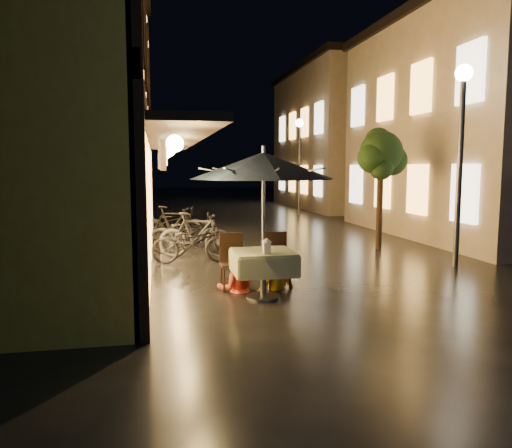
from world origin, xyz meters
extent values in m
plane|color=black|center=(0.00, 0.00, 0.00)|extent=(90.00, 90.00, 0.00)
cube|color=yellow|center=(-5.75, 4.00, 3.50)|extent=(4.50, 11.00, 7.00)
cube|color=black|center=(-3.47, 4.00, 3.30)|extent=(0.12, 11.00, 0.35)
cube|color=black|center=(-2.90, 4.00, 2.75)|extent=(1.20, 10.50, 0.12)
cube|color=#FFB14C|center=(-3.44, 0.50, 4.60)|extent=(0.10, 0.90, 1.50)
cube|color=#FFB14C|center=(-3.44, 3.00, 4.60)|extent=(0.10, 0.90, 1.50)
cube|color=#FFB14C|center=(-3.44, 5.50, 4.60)|extent=(0.10, 0.90, 1.50)
cube|color=#FFB14C|center=(-3.44, 8.00, 4.60)|extent=(0.10, 0.90, 1.50)
cube|color=#FFB14C|center=(-3.44, 0.50, 1.40)|extent=(0.10, 2.20, 2.40)
cube|color=#FFB14C|center=(-3.44, 4.00, 1.40)|extent=(0.10, 2.20, 2.40)
cube|color=#FFB14C|center=(-3.44, 7.50, 1.40)|extent=(0.10, 2.20, 2.40)
cube|color=#BCA490|center=(7.50, 6.50, 3.25)|extent=(7.00, 9.00, 6.50)
cube|color=black|center=(7.50, 6.50, 6.65)|extent=(7.30, 9.30, 0.30)
cube|color=#FFB14C|center=(3.95, 3.20, 1.50)|extent=(0.10, 1.00, 1.40)
cube|color=#FFB14C|center=(3.95, 3.20, 4.30)|extent=(0.10, 1.00, 1.40)
cube|color=#FFB14C|center=(3.95, 5.40, 1.50)|extent=(0.10, 1.00, 1.40)
cube|color=#FFB14C|center=(3.95, 5.40, 4.30)|extent=(0.10, 1.00, 1.40)
cube|color=#FFB14C|center=(3.95, 7.60, 1.50)|extent=(0.10, 1.00, 1.40)
cube|color=#FFB14C|center=(3.95, 7.60, 4.30)|extent=(0.10, 1.00, 1.40)
cube|color=#FFB14C|center=(3.95, 9.80, 1.50)|extent=(0.10, 1.00, 1.40)
cube|color=#FFB14C|center=(3.95, 9.80, 4.30)|extent=(0.10, 1.00, 1.40)
cube|color=#BCA490|center=(7.50, 18.00, 3.50)|extent=(7.00, 10.00, 7.00)
cube|color=black|center=(7.50, 18.00, 7.15)|extent=(7.30, 10.30, 0.30)
cube|color=#FFB14C|center=(3.95, 14.20, 1.50)|extent=(0.10, 1.00, 1.40)
cube|color=#FFB14C|center=(3.95, 14.20, 4.30)|extent=(0.10, 1.00, 1.40)
cube|color=#FFB14C|center=(3.95, 16.40, 1.50)|extent=(0.10, 1.00, 1.40)
cube|color=#FFB14C|center=(3.95, 16.40, 4.30)|extent=(0.10, 1.00, 1.40)
cube|color=#FFB14C|center=(3.95, 18.60, 1.50)|extent=(0.10, 1.00, 1.40)
cube|color=#FFB14C|center=(3.95, 18.60, 4.30)|extent=(0.10, 1.00, 1.40)
cube|color=#FFB14C|center=(3.95, 20.80, 1.50)|extent=(0.10, 1.00, 1.40)
cube|color=#FFB14C|center=(3.95, 20.80, 4.30)|extent=(0.10, 1.00, 1.40)
cylinder|color=black|center=(2.40, 4.50, 1.10)|extent=(0.16, 0.16, 2.20)
sphere|color=black|center=(2.40, 4.50, 2.50)|extent=(1.10, 1.10, 1.10)
sphere|color=black|center=(2.75, 4.60, 2.30)|extent=(0.80, 0.80, 0.80)
sphere|color=black|center=(2.10, 4.35, 2.35)|extent=(0.76, 0.76, 0.76)
sphere|color=black|center=(2.45, 4.80, 2.80)|extent=(0.70, 0.70, 0.70)
sphere|color=black|center=(2.30, 4.25, 2.10)|extent=(0.60, 0.60, 0.60)
cylinder|color=#59595E|center=(3.00, 2.00, 2.00)|extent=(0.12, 0.12, 4.00)
sphere|color=#FFE9BC|center=(3.00, 2.00, 4.05)|extent=(0.36, 0.36, 0.36)
cylinder|color=#59595E|center=(3.00, 14.00, 2.00)|extent=(0.12, 0.12, 4.00)
sphere|color=#FFE9BC|center=(3.00, 14.00, 4.05)|extent=(0.36, 0.36, 0.36)
cylinder|color=#59595E|center=(-1.59, 0.29, 0.36)|extent=(0.10, 0.10, 0.72)
cylinder|color=#59595E|center=(-1.59, 0.29, 0.02)|extent=(0.56, 0.56, 0.04)
cube|color=#2E552C|center=(-1.59, 0.29, 0.75)|extent=(0.95, 0.95, 0.06)
cube|color=#2E552C|center=(-1.11, 0.29, 0.58)|extent=(0.04, 0.95, 0.33)
cube|color=#2E552C|center=(-2.06, 0.29, 0.58)|extent=(0.04, 0.95, 0.33)
cube|color=#2E552C|center=(-1.59, 0.77, 0.58)|extent=(0.95, 0.04, 0.33)
cube|color=#2E552C|center=(-1.59, -0.18, 0.58)|extent=(0.95, 0.04, 0.33)
cylinder|color=#59595E|center=(-1.59, 0.29, 1.15)|extent=(0.05, 0.05, 2.30)
cone|color=black|center=(-1.59, 0.29, 2.15)|extent=(2.35, 2.35, 0.42)
cylinder|color=#59595E|center=(-1.59, 0.29, 2.40)|extent=(0.06, 0.06, 0.12)
cube|color=black|center=(-1.99, 0.94, 0.45)|extent=(0.42, 0.42, 0.05)
cube|color=black|center=(-1.99, 1.13, 0.70)|extent=(0.42, 0.04, 0.55)
cylinder|color=black|center=(-2.17, 0.76, 0.21)|extent=(0.04, 0.04, 0.43)
cylinder|color=black|center=(-1.81, 0.76, 0.21)|extent=(0.04, 0.04, 0.43)
cylinder|color=black|center=(-2.17, 1.12, 0.21)|extent=(0.04, 0.04, 0.43)
cylinder|color=black|center=(-1.81, 1.12, 0.21)|extent=(0.04, 0.04, 0.43)
cube|color=black|center=(-1.19, 0.94, 0.45)|extent=(0.42, 0.42, 0.05)
cube|color=black|center=(-1.19, 1.13, 0.70)|extent=(0.42, 0.04, 0.55)
cylinder|color=black|center=(-1.37, 0.76, 0.21)|extent=(0.04, 0.04, 0.43)
cylinder|color=black|center=(-1.01, 0.76, 0.21)|extent=(0.04, 0.04, 0.43)
cylinder|color=black|center=(-1.37, 1.12, 0.21)|extent=(0.04, 0.04, 0.43)
cylinder|color=black|center=(-1.01, 1.12, 0.21)|extent=(0.04, 0.04, 0.43)
cube|color=white|center=(-1.59, 0.04, 0.87)|extent=(0.11, 0.11, 0.18)
cube|color=#FFD88C|center=(-1.59, 0.04, 0.86)|extent=(0.07, 0.07, 0.12)
cone|color=white|center=(-1.59, 0.04, 0.99)|extent=(0.16, 0.16, 0.07)
imported|color=#D84830|center=(-1.93, 0.89, 0.71)|extent=(0.70, 0.55, 1.41)
imported|color=orange|center=(-1.26, 0.88, 0.73)|extent=(1.07, 0.82, 1.46)
imported|color=black|center=(-2.51, 3.49, 0.47)|extent=(1.80, 0.68, 0.94)
imported|color=black|center=(-2.37, 4.10, 0.54)|extent=(1.87, 1.01, 1.08)
imported|color=black|center=(-2.52, 4.82, 0.50)|extent=(1.96, 0.88, 1.00)
imported|color=black|center=(-2.84, 6.32, 0.53)|extent=(1.83, 1.09, 1.06)
imported|color=black|center=(-2.75, 7.12, 0.49)|extent=(1.93, 0.93, 0.97)
camera|label=1|loc=(-3.27, -7.48, 2.13)|focal=35.00mm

